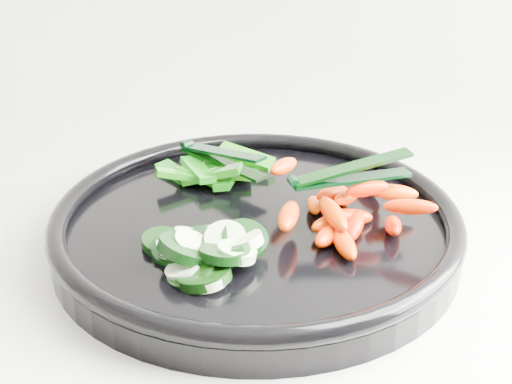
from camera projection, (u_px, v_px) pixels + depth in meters
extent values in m
cylinder|color=black|center=(256.00, 233.00, 0.66)|extent=(0.44, 0.44, 0.02)
torus|color=black|center=(256.00, 216.00, 0.65)|extent=(0.44, 0.44, 0.02)
cylinder|color=black|center=(192.00, 272.00, 0.57)|extent=(0.06, 0.06, 0.02)
cylinder|color=#CAEABB|center=(184.00, 269.00, 0.57)|extent=(0.04, 0.04, 0.02)
cylinder|color=black|center=(191.00, 245.00, 0.61)|extent=(0.06, 0.06, 0.03)
cylinder|color=beige|center=(193.00, 239.00, 0.61)|extent=(0.05, 0.05, 0.03)
cylinder|color=black|center=(173.00, 251.00, 0.60)|extent=(0.05, 0.04, 0.02)
cylinder|color=beige|center=(182.00, 249.00, 0.60)|extent=(0.04, 0.04, 0.02)
cylinder|color=black|center=(204.00, 276.00, 0.56)|extent=(0.05, 0.05, 0.02)
cylinder|color=beige|center=(208.00, 281.00, 0.56)|extent=(0.03, 0.03, 0.02)
cylinder|color=black|center=(197.00, 238.00, 0.62)|extent=(0.05, 0.05, 0.02)
cylinder|color=#E4F8C6|center=(211.00, 238.00, 0.62)|extent=(0.04, 0.04, 0.02)
cylinder|color=black|center=(181.00, 252.00, 0.60)|extent=(0.06, 0.06, 0.01)
cylinder|color=#D3F6C5|center=(194.00, 244.00, 0.61)|extent=(0.04, 0.04, 0.02)
cylinder|color=black|center=(164.00, 242.00, 0.61)|extent=(0.05, 0.05, 0.01)
cylinder|color=#DAF9C7|center=(176.00, 247.00, 0.60)|extent=(0.05, 0.05, 0.02)
cylinder|color=black|center=(184.00, 248.00, 0.60)|extent=(0.06, 0.06, 0.03)
cylinder|color=beige|center=(171.00, 249.00, 0.60)|extent=(0.04, 0.04, 0.02)
cylinder|color=black|center=(232.00, 248.00, 0.58)|extent=(0.05, 0.05, 0.02)
cylinder|color=beige|center=(242.00, 242.00, 0.59)|extent=(0.05, 0.05, 0.03)
cylinder|color=black|center=(186.00, 250.00, 0.58)|extent=(0.05, 0.05, 0.03)
cylinder|color=beige|center=(191.00, 244.00, 0.59)|extent=(0.04, 0.04, 0.02)
cylinder|color=black|center=(245.00, 239.00, 0.59)|extent=(0.06, 0.05, 0.03)
cylinder|color=beige|center=(225.00, 240.00, 0.59)|extent=(0.05, 0.05, 0.03)
cylinder|color=black|center=(224.00, 254.00, 0.57)|extent=(0.05, 0.05, 0.02)
cylinder|color=beige|center=(237.00, 252.00, 0.57)|extent=(0.04, 0.04, 0.02)
ellipsoid|color=red|center=(355.00, 225.00, 0.63)|extent=(0.03, 0.04, 0.02)
ellipsoid|color=#DC4700|center=(332.00, 223.00, 0.63)|extent=(0.05, 0.04, 0.02)
ellipsoid|color=#F83500|center=(344.00, 243.00, 0.60)|extent=(0.02, 0.05, 0.02)
ellipsoid|color=red|center=(326.00, 203.00, 0.67)|extent=(0.02, 0.05, 0.03)
ellipsoid|color=red|center=(393.00, 226.00, 0.63)|extent=(0.03, 0.05, 0.03)
ellipsoid|color=#F66400|center=(314.00, 205.00, 0.66)|extent=(0.02, 0.04, 0.02)
ellipsoid|color=#FC4F00|center=(328.00, 236.00, 0.61)|extent=(0.04, 0.04, 0.02)
ellipsoid|color=#F72600|center=(348.00, 218.00, 0.64)|extent=(0.05, 0.03, 0.03)
ellipsoid|color=#FF1E00|center=(367.00, 184.00, 0.70)|extent=(0.03, 0.05, 0.02)
ellipsoid|color=#F54400|center=(342.00, 195.00, 0.68)|extent=(0.01, 0.04, 0.02)
ellipsoid|color=#EF4F00|center=(289.00, 215.00, 0.62)|extent=(0.04, 0.06, 0.02)
ellipsoid|color=#FC4A00|center=(376.00, 187.00, 0.67)|extent=(0.03, 0.05, 0.03)
ellipsoid|color=#F15000|center=(347.00, 197.00, 0.65)|extent=(0.04, 0.03, 0.02)
ellipsoid|color=#DB4600|center=(333.00, 214.00, 0.62)|extent=(0.03, 0.06, 0.02)
ellipsoid|color=#FF5100|center=(333.00, 194.00, 0.65)|extent=(0.05, 0.04, 0.02)
ellipsoid|color=#F05E00|center=(394.00, 192.00, 0.66)|extent=(0.05, 0.02, 0.02)
ellipsoid|color=#EC2E00|center=(284.00, 166.00, 0.67)|extent=(0.04, 0.04, 0.02)
ellipsoid|color=#F92700|center=(367.00, 189.00, 0.63)|extent=(0.04, 0.02, 0.02)
ellipsoid|color=red|center=(411.00, 207.00, 0.60)|extent=(0.05, 0.03, 0.02)
cube|color=#0A6A0F|center=(226.00, 181.00, 0.72)|extent=(0.03, 0.05, 0.02)
cube|color=#0A6609|center=(233.00, 171.00, 0.74)|extent=(0.06, 0.03, 0.03)
cube|color=#1C700A|center=(241.00, 171.00, 0.74)|extent=(0.03, 0.06, 0.02)
cube|color=#26700A|center=(209.00, 179.00, 0.72)|extent=(0.03, 0.04, 0.01)
cube|color=#0A700E|center=(174.00, 172.00, 0.74)|extent=(0.04, 0.05, 0.01)
cube|color=#246D0A|center=(197.00, 170.00, 0.74)|extent=(0.05, 0.06, 0.03)
cube|color=#09660B|center=(212.00, 174.00, 0.71)|extent=(0.06, 0.04, 0.03)
cube|color=#0D6709|center=(178.00, 175.00, 0.71)|extent=(0.05, 0.02, 0.02)
cube|color=#0D6E0A|center=(198.00, 169.00, 0.72)|extent=(0.03, 0.06, 0.01)
cube|color=#09670E|center=(246.00, 157.00, 0.75)|extent=(0.06, 0.05, 0.02)
cylinder|color=black|center=(293.00, 182.00, 0.62)|extent=(0.01, 0.01, 0.01)
cube|color=black|center=(352.00, 179.00, 0.63)|extent=(0.11, 0.03, 0.00)
cube|color=black|center=(353.00, 167.00, 0.63)|extent=(0.11, 0.03, 0.02)
cylinder|color=black|center=(187.00, 144.00, 0.75)|extent=(0.01, 0.01, 0.01)
cube|color=black|center=(223.00, 163.00, 0.72)|extent=(0.08, 0.10, 0.00)
cube|color=black|center=(223.00, 152.00, 0.72)|extent=(0.08, 0.10, 0.02)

